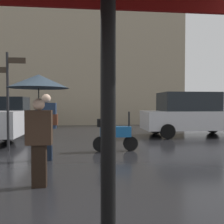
{
  "coord_description": "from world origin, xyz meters",
  "views": [
    {
      "loc": [
        0.35,
        -2.47,
        1.46
      ],
      "look_at": [
        0.98,
        3.62,
        1.27
      ],
      "focal_mm": 38.99,
      "sensor_mm": 36.0,
      "label": 1
    }
  ],
  "objects": [
    {
      "name": "parked_scooter",
      "position": [
        1.18,
        5.0,
        0.56
      ],
      "size": [
        1.41,
        0.32,
        1.23
      ],
      "rotation": [
        0.0,
        0.0,
        -0.37
      ],
      "color": "black",
      "rests_on": "ground"
    },
    {
      "name": "pedestrian_with_umbrella",
      "position": [
        -0.49,
        1.89,
        1.61
      ],
      "size": [
        1.06,
        1.06,
        1.99
      ],
      "rotation": [
        0.0,
        0.0,
        4.07
      ],
      "color": "black",
      "rests_on": "ground"
    },
    {
      "name": "pedestrian_with_bag",
      "position": [
        -0.69,
        3.98,
        0.98
      ],
      "size": [
        0.53,
        0.24,
        1.73
      ],
      "rotation": [
        0.0,
        0.0,
        3.37
      ],
      "color": "black",
      "rests_on": "ground"
    },
    {
      "name": "building_block",
      "position": [
        0.0,
        15.55,
        7.27
      ],
      "size": [
        14.81,
        2.06,
        14.53
      ],
      "primitive_type": "cube",
      "color": "gray",
      "rests_on": "ground"
    },
    {
      "name": "parked_car_right",
      "position": [
        -3.76,
        10.65,
        0.93
      ],
      "size": [
        4.02,
        1.86,
        1.84
      ],
      "rotation": [
        0.0,
        0.0,
        3.39
      ],
      "color": "silver",
      "rests_on": "ground"
    },
    {
      "name": "parked_car_left",
      "position": [
        5.15,
        8.34,
        1.0
      ],
      "size": [
        4.59,
        2.01,
        2.0
      ],
      "rotation": [
        0.0,
        0.0,
        0.2
      ],
      "color": "silver",
      "rests_on": "ground"
    },
    {
      "name": "street_signpost",
      "position": [
        -2.11,
        5.43,
        1.87
      ],
      "size": [
        1.08,
        0.08,
        3.08
      ],
      "color": "black",
      "rests_on": "ground"
    }
  ]
}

